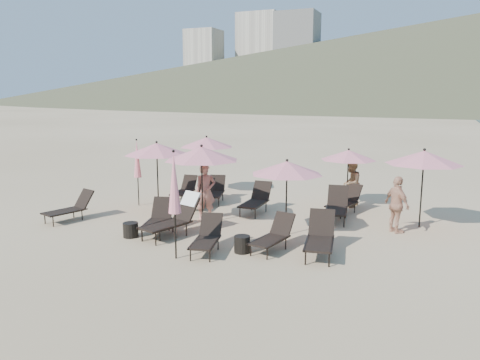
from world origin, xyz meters
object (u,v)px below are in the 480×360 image
at_px(lounger_0, 70,207).
at_px(lounger_11, 345,201).
at_px(lounger_3, 207,237).
at_px(lounger_5, 320,237).
at_px(umbrella_open_1, 202,154).
at_px(umbrella_closed_0, 174,184).
at_px(beachgoer_a, 205,192).
at_px(lounger_4, 273,235).
at_px(umbrella_open_3, 207,142).
at_px(umbrella_closed_1, 137,159).
at_px(lounger_10, 337,206).
at_px(lounger_1, 158,218).
at_px(side_table_0, 131,230).
at_px(umbrella_open_0, 157,149).
at_px(lounger_9, 256,199).
at_px(beachgoer_b, 351,184).
at_px(lounger_7, 215,191).
at_px(umbrella_open_4, 349,155).
at_px(umbrella_open_2, 287,168).
at_px(umbrella_open_5, 424,158).
at_px(side_table_1, 242,244).
at_px(lounger_6, 185,189).
at_px(lounger_8, 201,195).

relative_size(lounger_0, lounger_11, 0.99).
bearing_deg(lounger_3, lounger_5, 5.74).
bearing_deg(lounger_5, umbrella_open_1, 151.24).
distance_m(umbrella_closed_0, beachgoer_a, 3.84).
distance_m(lounger_4, beachgoer_a, 3.68).
xyz_separation_m(umbrella_open_3, umbrella_closed_1, (-1.26, -2.96, -0.39)).
distance_m(lounger_10, lounger_11, 0.98).
bearing_deg(lounger_1, side_table_0, -145.30).
distance_m(umbrella_open_0, beachgoer_a, 2.48).
relative_size(lounger_9, umbrella_open_3, 0.73).
bearing_deg(beachgoer_b, umbrella_open_1, -38.68).
bearing_deg(lounger_9, umbrella_open_1, -118.94).
bearing_deg(umbrella_closed_0, lounger_3, 55.98).
xyz_separation_m(beachgoer_a, beachgoer_b, (3.98, 3.51, -0.05)).
distance_m(lounger_7, umbrella_open_0, 2.79).
bearing_deg(beachgoer_b, umbrella_open_0, -58.96).
bearing_deg(lounger_5, lounger_7, 130.03).
relative_size(lounger_9, lounger_11, 1.00).
height_order(umbrella_open_4, umbrella_closed_0, umbrella_closed_0).
distance_m(umbrella_open_2, umbrella_open_4, 4.27).
height_order(lounger_5, umbrella_open_2, umbrella_open_2).
distance_m(umbrella_open_3, umbrella_open_5, 8.42).
distance_m(lounger_11, umbrella_closed_1, 7.37).
height_order(lounger_3, umbrella_open_5, umbrella_open_5).
xyz_separation_m(lounger_0, side_table_1, (6.19, -0.71, -0.21)).
xyz_separation_m(umbrella_open_5, umbrella_closed_1, (-9.44, -0.97, -0.44)).
distance_m(lounger_1, lounger_6, 4.39).
height_order(side_table_1, beachgoer_b, beachgoer_b).
distance_m(lounger_1, lounger_5, 4.72).
height_order(lounger_6, lounger_8, lounger_8).
xyz_separation_m(lounger_3, lounger_9, (-0.31, 4.25, 0.05)).
bearing_deg(side_table_0, lounger_9, 60.41).
bearing_deg(umbrella_open_3, side_table_0, -82.87).
bearing_deg(umbrella_open_4, lounger_11, -83.31).
height_order(lounger_9, side_table_0, lounger_9).
bearing_deg(lounger_9, lounger_4, -62.97).
height_order(lounger_5, side_table_0, lounger_5).
bearing_deg(umbrella_closed_1, umbrella_closed_0, -46.37).
relative_size(lounger_6, lounger_9, 0.91).
distance_m(lounger_6, beachgoer_b, 6.16).
bearing_deg(beachgoer_a, umbrella_closed_1, 131.12).
relative_size(lounger_7, beachgoer_a, 0.95).
height_order(lounger_10, umbrella_closed_0, umbrella_closed_0).
xyz_separation_m(lounger_5, lounger_10, (-0.29, 3.45, -0.00)).
bearing_deg(umbrella_open_0, side_table_1, -34.46).
bearing_deg(umbrella_open_1, side_table_1, -42.80).
xyz_separation_m(lounger_7, side_table_0, (-0.25, -4.86, -0.22)).
relative_size(side_table_1, beachgoer_a, 0.24).
bearing_deg(umbrella_closed_1, lounger_0, -106.72).
bearing_deg(lounger_1, lounger_8, 78.75).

